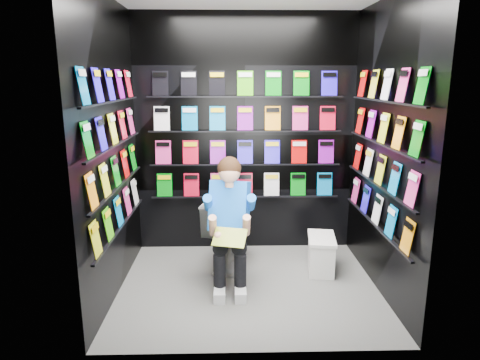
{
  "coord_description": "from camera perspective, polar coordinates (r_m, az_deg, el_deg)",
  "views": [
    {
      "loc": [
        -0.17,
        -3.68,
        1.91
      ],
      "look_at": [
        -0.08,
        0.15,
        1.0
      ],
      "focal_mm": 32.0,
      "sensor_mm": 36.0,
      "label": 1
    }
  ],
  "objects": [
    {
      "name": "comics_right",
      "position": [
        3.97,
        18.4,
        3.94
      ],
      "size": [
        0.06,
        1.7,
        1.37
      ],
      "primitive_type": null,
      "color": "red",
      "rests_on": "wall_right"
    },
    {
      "name": "wall_back",
      "position": [
        4.73,
        0.67,
        5.97
      ],
      "size": [
        2.4,
        0.04,
        2.6
      ],
      "primitive_type": "cube",
      "color": "black",
      "rests_on": "floor"
    },
    {
      "name": "wall_right",
      "position": [
        3.98,
        18.81,
        3.86
      ],
      "size": [
        0.04,
        2.0,
        2.6
      ],
      "primitive_type": "cube",
      "color": "black",
      "rests_on": "floor"
    },
    {
      "name": "comics_left",
      "position": [
        3.86,
        -16.41,
        3.84
      ],
      "size": [
        0.06,
        1.7,
        1.37
      ],
      "primitive_type": null,
      "color": "red",
      "rests_on": "wall_left"
    },
    {
      "name": "wall_front",
      "position": [
        2.76,
        2.2,
        0.62
      ],
      "size": [
        2.4,
        0.04,
        2.6
      ],
      "primitive_type": "cube",
      "color": "black",
      "rests_on": "floor"
    },
    {
      "name": "longbox_lid",
      "position": [
        4.41,
        10.85,
        -7.66
      ],
      "size": [
        0.33,
        0.49,
        0.03
      ],
      "primitive_type": "cube",
      "rotation": [
        0.0,
        0.0,
        -0.14
      ],
      "color": "silver",
      "rests_on": "longbox"
    },
    {
      "name": "longbox",
      "position": [
        4.47,
        10.74,
        -9.82
      ],
      "size": [
        0.3,
        0.47,
        0.33
      ],
      "primitive_type": "cube",
      "rotation": [
        0.0,
        0.0,
        -0.14
      ],
      "color": "silver",
      "rests_on": "floor"
    },
    {
      "name": "reader",
      "position": [
        3.98,
        -1.41,
        -3.64
      ],
      "size": [
        0.65,
        0.8,
        1.3
      ],
      "primitive_type": null,
      "rotation": [
        0.0,
        0.0,
        -0.26
      ],
      "color": "blue",
      "rests_on": "toilet"
    },
    {
      "name": "floor",
      "position": [
        4.15,
        1.14,
        -13.99
      ],
      "size": [
        2.4,
        2.4,
        0.0
      ],
      "primitive_type": "plane",
      "color": "#5A5A58",
      "rests_on": "ground"
    },
    {
      "name": "comics_back",
      "position": [
        4.7,
        0.68,
        5.99
      ],
      "size": [
        2.1,
        0.06,
        1.37
      ],
      "primitive_type": null,
      "color": "red",
      "rests_on": "wall_back"
    },
    {
      "name": "wall_left",
      "position": [
        3.87,
        -16.83,
        3.76
      ],
      "size": [
        0.04,
        2.0,
        2.6
      ],
      "primitive_type": "cube",
      "color": "black",
      "rests_on": "floor"
    },
    {
      "name": "held_comic",
      "position": [
        3.7,
        -1.38,
        -7.65
      ],
      "size": [
        0.32,
        0.23,
        0.12
      ],
      "primitive_type": "cube",
      "rotation": [
        -0.96,
        0.0,
        -0.26
      ],
      "color": "green",
      "rests_on": "reader"
    },
    {
      "name": "toilet",
      "position": [
        4.46,
        -1.39,
        -6.84
      ],
      "size": [
        0.6,
        0.83,
        0.73
      ],
      "primitive_type": "imported",
      "rotation": [
        0.0,
        0.0,
        2.88
      ],
      "color": "white",
      "rests_on": "floor"
    }
  ]
}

